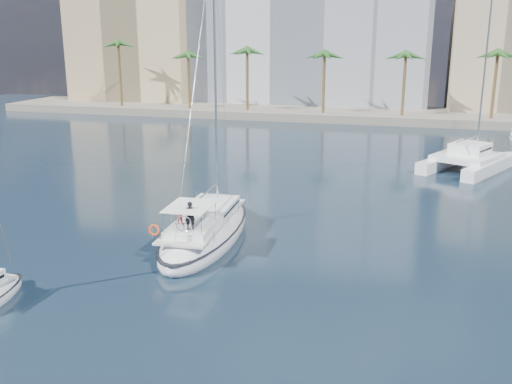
% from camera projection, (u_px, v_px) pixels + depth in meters
% --- Properties ---
extents(ground, '(160.00, 160.00, 0.00)m').
position_uv_depth(ground, '(265.00, 266.00, 31.24)').
color(ground, black).
rests_on(ground, ground).
extents(quay, '(120.00, 14.00, 1.20)m').
position_uv_depth(quay, '(366.00, 115.00, 87.75)').
color(quay, gray).
rests_on(quay, ground).
extents(building_modern, '(42.00, 16.00, 28.00)m').
position_uv_depth(building_modern, '(306.00, 26.00, 98.51)').
color(building_modern, silver).
rests_on(building_modern, ground).
extents(building_tan_left, '(22.00, 14.00, 22.00)m').
position_uv_depth(building_tan_left, '(139.00, 44.00, 103.40)').
color(building_tan_left, tan).
rests_on(building_tan_left, ground).
extents(palm_left, '(3.60, 3.60, 12.30)m').
position_uv_depth(palm_left, '(150.00, 49.00, 90.36)').
color(palm_left, brown).
rests_on(palm_left, ground).
extents(palm_centre, '(3.60, 3.60, 12.30)m').
position_uv_depth(palm_centre, '(367.00, 51.00, 81.49)').
color(palm_centre, brown).
rests_on(palm_centre, ground).
extents(main_sloop, '(4.75, 12.97, 18.95)m').
position_uv_depth(main_sloop, '(206.00, 231.00, 35.22)').
color(main_sloop, white).
rests_on(main_sloop, ground).
extents(catamaran, '(9.82, 12.29, 16.16)m').
position_uv_depth(catamaran, '(468.00, 158.00, 53.93)').
color(catamaran, white).
rests_on(catamaran, ground).
extents(seagull, '(0.94, 0.40, 0.17)m').
position_uv_depth(seagull, '(209.00, 238.00, 33.45)').
color(seagull, silver).
rests_on(seagull, ground).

